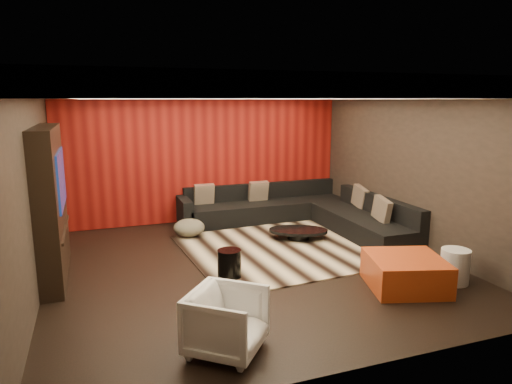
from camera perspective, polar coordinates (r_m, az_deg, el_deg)
name	(u,v)px	position (r m, az deg, el deg)	size (l,w,h in m)	color
floor	(251,266)	(7.28, -0.63, -9.26)	(6.00, 6.00, 0.02)	black
ceiling	(251,83)	(6.81, -0.68, 13.51)	(6.00, 6.00, 0.02)	silver
wall_back	(204,155)	(9.77, -6.47, 4.56)	(6.00, 0.02, 2.80)	black
wall_left	(32,192)	(6.58, -26.24, 0.05)	(0.02, 6.00, 2.80)	black
wall_right	(415,168)	(8.38, 19.20, 2.83)	(0.02, 6.00, 2.80)	black
red_feature_wall	(205,156)	(9.73, -6.42, 4.53)	(5.98, 0.05, 2.78)	#6B0C0A
soffit_back	(207,93)	(9.40, -6.21, 12.17)	(6.00, 0.60, 0.22)	silver
soffit_front	(347,86)	(4.35, 11.36, 12.81)	(6.00, 0.60, 0.22)	silver
soffit_left	(49,90)	(6.45, -24.49, 11.54)	(0.60, 4.80, 0.22)	silver
soffit_right	(405,92)	(8.11, 18.07, 11.79)	(0.60, 4.80, 0.22)	silver
cove_back	(211,98)	(9.07, -5.67, 11.64)	(4.80, 0.08, 0.04)	#FFD899
cove_front	(329,97)	(4.64, 9.11, 11.69)	(4.80, 0.08, 0.04)	#FFD899
cove_left	(78,97)	(6.43, -21.35, 10.98)	(0.08, 4.80, 0.04)	#FFD899
cove_right	(387,98)	(7.90, 16.04, 11.28)	(0.08, 4.80, 0.04)	#FFD899
tv_surround	(51,203)	(7.21, -24.27, -1.31)	(0.30, 2.00, 2.20)	black
tv_screen	(61,179)	(7.14, -23.23, 1.52)	(0.04, 1.30, 0.80)	black
tv_shelf	(65,229)	(7.29, -22.76, -4.29)	(0.04, 1.60, 0.04)	black
rug	(301,246)	(8.21, 5.62, -6.73)	(4.00, 3.00, 0.02)	#C5B290
coffee_table	(298,234)	(8.56, 5.30, -5.24)	(1.09, 1.09, 0.18)	black
drum_stool	(229,263)	(6.74, -3.35, -8.90)	(0.35, 0.35, 0.41)	black
striped_pouf	(189,228)	(8.77, -8.36, -4.43)	(0.59, 0.59, 0.32)	#B9B190
white_side_table	(455,266)	(7.13, 23.60, -8.51)	(0.40, 0.40, 0.50)	silver
orange_ottoman	(405,272)	(6.74, 18.16, -9.53)	(0.99, 0.99, 0.44)	#9A3A13
armchair	(226,322)	(4.87, -3.71, -15.87)	(0.72, 0.74, 0.67)	white
sectional_sofa	(300,213)	(9.48, 5.58, -2.63)	(3.65, 3.50, 0.75)	black
throw_pillows	(297,197)	(9.28, 5.19, -0.68)	(3.20, 2.77, 0.50)	#C4AA8F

